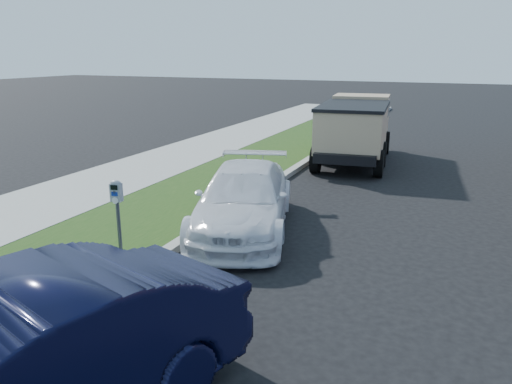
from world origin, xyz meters
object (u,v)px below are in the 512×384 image
at_px(white_wagon, 245,198).
at_px(dump_truck, 356,126).
at_px(parking_meter, 117,203).
at_px(navy_sedan, 6,376).

bearing_deg(white_wagon, dump_truck, 68.33).
bearing_deg(dump_truck, parking_meter, -106.07).
distance_m(parking_meter, white_wagon, 3.02).
xyz_separation_m(white_wagon, navy_sedan, (0.56, -6.64, 0.14)).
bearing_deg(white_wagon, parking_meter, -131.11).
distance_m(white_wagon, navy_sedan, 6.66).
xyz_separation_m(parking_meter, white_wagon, (1.22, 2.71, -0.52)).
relative_size(white_wagon, dump_truck, 0.82).
height_order(parking_meter, white_wagon, parking_meter).
bearing_deg(parking_meter, navy_sedan, -75.21).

